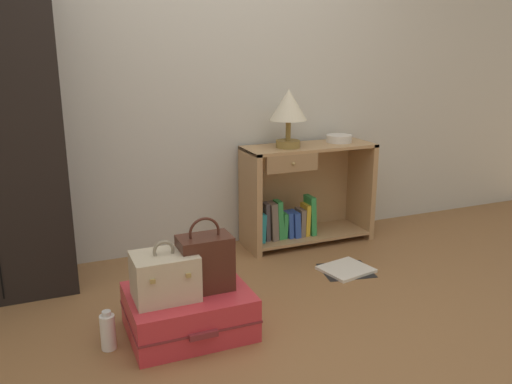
# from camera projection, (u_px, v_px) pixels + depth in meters

# --- Properties ---
(ground_plane) EXTENTS (9.00, 9.00, 0.00)m
(ground_plane) POSITION_uv_depth(u_px,v_px,m) (295.00, 343.00, 2.61)
(ground_plane) COLOR olive
(back_wall) EXTENTS (6.40, 0.10, 2.60)m
(back_wall) POSITION_uv_depth(u_px,v_px,m) (199.00, 64.00, 3.60)
(back_wall) COLOR beige
(back_wall) RESTS_ON ground_plane
(bookshelf) EXTENTS (0.96, 0.37, 0.73)m
(bookshelf) POSITION_uv_depth(u_px,v_px,m) (302.00, 196.00, 3.90)
(bookshelf) COLOR tan
(bookshelf) RESTS_ON ground_plane
(table_lamp) EXTENTS (0.26, 0.26, 0.40)m
(table_lamp) POSITION_uv_depth(u_px,v_px,m) (289.00, 109.00, 3.64)
(table_lamp) COLOR olive
(table_lamp) RESTS_ON bookshelf
(bowl) EXTENTS (0.19, 0.19, 0.05)m
(bowl) POSITION_uv_depth(u_px,v_px,m) (339.00, 139.00, 3.91)
(bowl) COLOR silver
(bowl) RESTS_ON bookshelf
(suitcase_large) EXTENTS (0.61, 0.51, 0.23)m
(suitcase_large) POSITION_uv_depth(u_px,v_px,m) (189.00, 311.00, 2.70)
(suitcase_large) COLOR #D1333D
(suitcase_large) RESTS_ON ground_plane
(train_case) EXTENTS (0.31, 0.25, 0.30)m
(train_case) POSITION_uv_depth(u_px,v_px,m) (165.00, 276.00, 2.57)
(train_case) COLOR beige
(train_case) RESTS_ON suitcase_large
(handbag) EXTENTS (0.27, 0.17, 0.38)m
(handbag) POSITION_uv_depth(u_px,v_px,m) (205.00, 262.00, 2.65)
(handbag) COLOR #472319
(handbag) RESTS_ON suitcase_large
(bottle) EXTENTS (0.07, 0.07, 0.20)m
(bottle) POSITION_uv_depth(u_px,v_px,m) (108.00, 331.00, 2.54)
(bottle) COLOR white
(bottle) RESTS_ON ground_plane
(open_book_on_floor) EXTENTS (0.37, 0.34, 0.02)m
(open_book_on_floor) POSITION_uv_depth(u_px,v_px,m) (346.00, 270.00, 3.46)
(open_book_on_floor) COLOR white
(open_book_on_floor) RESTS_ON ground_plane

